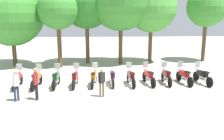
% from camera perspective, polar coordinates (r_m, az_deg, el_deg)
% --- Properties ---
extents(ground_plane, '(80.00, 80.00, 0.00)m').
position_cam_1_polar(ground_plane, '(15.22, 0.13, -3.71)').
color(ground_plane, '#ADA899').
extents(motorcycle_0, '(0.62, 2.19, 1.37)m').
position_cam_1_polar(motorcycle_0, '(15.82, -21.45, -2.02)').
color(motorcycle_0, black).
rests_on(motorcycle_0, ground_plane).
extents(motorcycle_1, '(0.62, 2.19, 1.37)m').
position_cam_1_polar(motorcycle_1, '(15.41, -17.41, -2.09)').
color(motorcycle_1, black).
rests_on(motorcycle_1, ground_plane).
extents(motorcycle_2, '(0.62, 2.19, 1.37)m').
position_cam_1_polar(motorcycle_2, '(15.27, -13.08, -1.97)').
color(motorcycle_2, black).
rests_on(motorcycle_2, ground_plane).
extents(motorcycle_3, '(0.62, 2.19, 1.37)m').
position_cam_1_polar(motorcycle_3, '(15.15, -8.71, -1.90)').
color(motorcycle_3, black).
rests_on(motorcycle_3, ground_plane).
extents(motorcycle_4, '(0.65, 2.19, 1.37)m').
position_cam_1_polar(motorcycle_4, '(15.20, -4.29, -1.75)').
color(motorcycle_4, black).
rests_on(motorcycle_4, ground_plane).
extents(motorcycle_5, '(0.62, 2.19, 0.99)m').
position_cam_1_polar(motorcycle_5, '(15.26, 0.07, -1.72)').
color(motorcycle_5, black).
rests_on(motorcycle_5, ground_plane).
extents(motorcycle_6, '(0.62, 2.19, 1.37)m').
position_cam_1_polar(motorcycle_6, '(15.26, 4.46, -1.70)').
color(motorcycle_6, black).
rests_on(motorcycle_6, ground_plane).
extents(motorcycle_7, '(0.62, 2.18, 1.37)m').
position_cam_1_polar(motorcycle_7, '(15.57, 8.64, -1.52)').
color(motorcycle_7, black).
rests_on(motorcycle_7, ground_plane).
extents(motorcycle_8, '(0.62, 2.19, 1.37)m').
position_cam_1_polar(motorcycle_8, '(15.92, 12.71, -1.38)').
color(motorcycle_8, black).
rests_on(motorcycle_8, ground_plane).
extents(motorcycle_9, '(0.62, 2.18, 1.37)m').
position_cam_1_polar(motorcycle_9, '(16.23, 16.69, -1.34)').
color(motorcycle_9, black).
rests_on(motorcycle_9, ground_plane).
extents(motorcycle_10, '(0.62, 2.18, 1.37)m').
position_cam_1_polar(motorcycle_10, '(16.59, 20.58, -1.32)').
color(motorcycle_10, black).
rests_on(motorcycle_10, ground_plane).
extents(person_0, '(0.23, 0.40, 1.71)m').
position_cam_1_polar(person_0, '(12.95, -17.56, -2.56)').
color(person_0, black).
rests_on(person_0, ground_plane).
extents(person_1, '(0.40, 0.27, 1.60)m').
position_cam_1_polar(person_1, '(12.85, -2.45, -2.44)').
color(person_1, brown).
rests_on(person_1, ground_plane).
extents(person_2, '(0.33, 0.35, 1.66)m').
position_cam_1_polar(person_2, '(13.12, -21.86, -2.85)').
color(person_2, '#232D4C').
rests_on(person_2, ground_plane).
extents(tree_0, '(5.58, 5.58, 7.35)m').
position_cam_1_polar(tree_0, '(22.81, -22.79, 12.23)').
color(tree_0, brown).
rests_on(tree_0, ground_plane).
extents(tree_1, '(3.39, 3.39, 6.59)m').
position_cam_1_polar(tree_1, '(20.96, -12.69, 13.80)').
color(tree_1, brown).
rests_on(tree_1, ground_plane).
extents(tree_2, '(4.58, 4.58, 7.76)m').
position_cam_1_polar(tree_2, '(22.61, -6.03, 15.39)').
color(tree_2, brown).
rests_on(tree_2, ground_plane).
extents(tree_3, '(5.51, 5.51, 8.52)m').
position_cam_1_polar(tree_3, '(22.24, 2.12, 16.27)').
color(tree_3, brown).
rests_on(tree_3, ground_plane).
extents(tree_4, '(4.62, 4.62, 7.46)m').
position_cam_1_polar(tree_4, '(23.01, 9.31, 14.44)').
color(tree_4, brown).
rests_on(tree_4, ground_plane).
extents(tree_5, '(3.76, 3.76, 7.08)m').
position_cam_1_polar(tree_5, '(25.12, 21.50, 13.66)').
color(tree_5, brown).
rests_on(tree_5, ground_plane).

